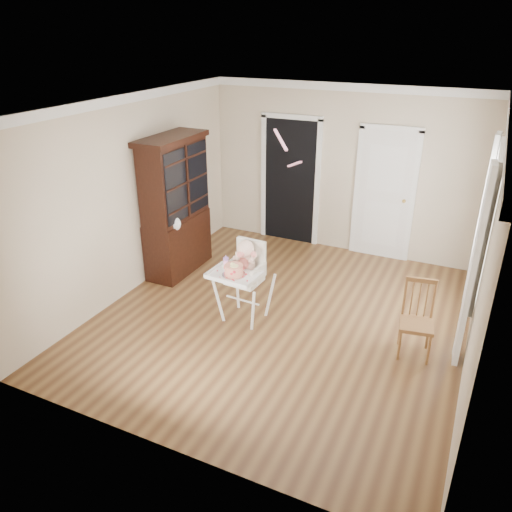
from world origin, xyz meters
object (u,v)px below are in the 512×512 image
at_px(cake, 234,270).
at_px(dining_chair, 417,321).
at_px(high_chair, 244,273).
at_px(sippy_cup, 226,262).
at_px(china_cabinet, 176,206).

distance_m(cake, dining_chair, 2.20).
relative_size(high_chair, cake, 3.68).
distance_m(high_chair, sippy_cup, 0.27).
height_order(cake, dining_chair, dining_chair).
height_order(sippy_cup, china_cabinet, china_cabinet).
xyz_separation_m(high_chair, dining_chair, (2.11, 0.17, -0.24)).
xyz_separation_m(high_chair, china_cabinet, (-1.56, 0.86, 0.38)).
relative_size(cake, dining_chair, 0.32).
relative_size(sippy_cup, dining_chair, 0.19).
xyz_separation_m(sippy_cup, china_cabinet, (-1.36, 0.97, 0.22)).
height_order(high_chair, china_cabinet, china_cabinet).
relative_size(sippy_cup, china_cabinet, 0.08).
xyz_separation_m(china_cabinet, dining_chair, (3.67, -0.69, -0.62)).
height_order(cake, sippy_cup, sippy_cup).
relative_size(china_cabinet, dining_chair, 2.28).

